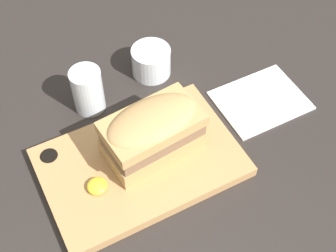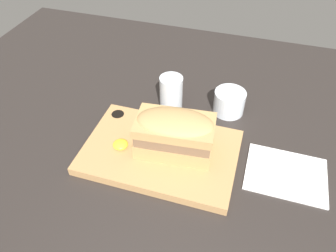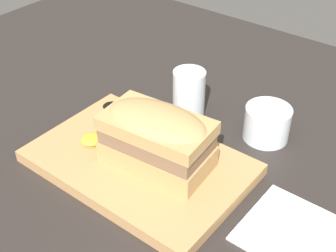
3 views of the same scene
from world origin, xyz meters
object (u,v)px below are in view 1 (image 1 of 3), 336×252
object	(u,v)px
serving_board	(140,162)
napkin	(261,100)
water_glass	(88,92)
sandwich	(152,131)
wine_glass	(151,62)

from	to	relation	value
serving_board	napkin	world-z (taller)	serving_board
water_glass	serving_board	bearing A→B (deg)	-81.45
napkin	water_glass	bearing A→B (deg)	154.46
sandwich	napkin	xyz separation A→B (cm)	(24.95, 1.76, -7.22)
serving_board	sandwich	xyz separation A→B (cm)	(3.14, 0.85, 6.37)
serving_board	wine_glass	xyz separation A→B (cm)	(12.37, 20.14, 1.71)
serving_board	water_glass	bearing A→B (deg)	98.55
serving_board	water_glass	size ratio (longest dim) A/B	3.68
water_glass	sandwich	bearing A→B (deg)	-70.74
wine_glass	napkin	distance (cm)	23.69
water_glass	wine_glass	size ratio (longest dim) A/B	1.16
wine_glass	napkin	size ratio (longest dim) A/B	0.47
sandwich	napkin	world-z (taller)	sandwich
sandwich	napkin	bearing A→B (deg)	4.04
serving_board	napkin	size ratio (longest dim) A/B	2.00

